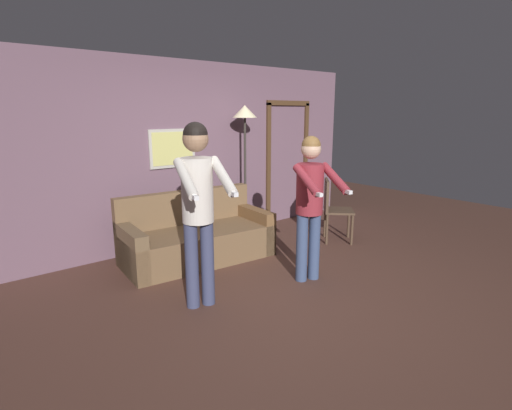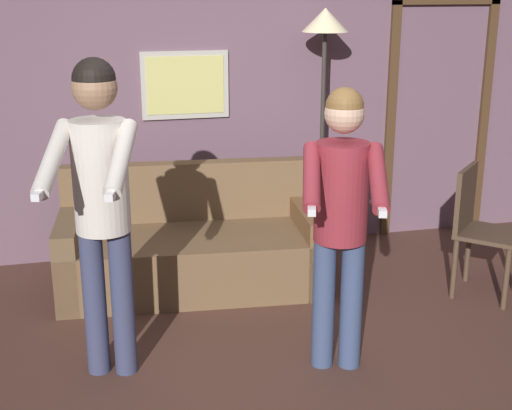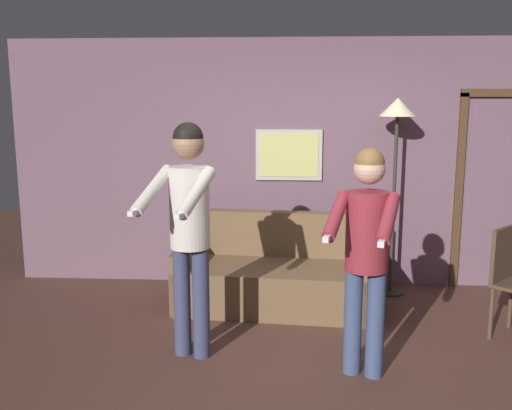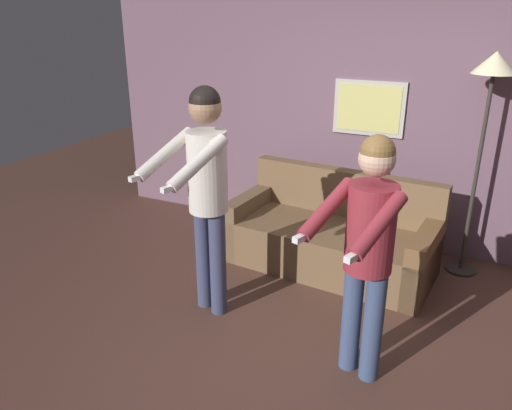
{
  "view_description": "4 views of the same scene",
  "coord_description": "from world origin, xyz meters",
  "px_view_note": "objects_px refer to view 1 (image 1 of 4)",
  "views": [
    {
      "loc": [
        -2.9,
        -2.92,
        1.9
      ],
      "look_at": [
        -0.36,
        0.15,
        0.96
      ],
      "focal_mm": 28.0,
      "sensor_mm": 36.0,
      "label": 1
    },
    {
      "loc": [
        -1.05,
        -3.52,
        2.16
      ],
      "look_at": [
        -0.13,
        0.23,
        0.96
      ],
      "focal_mm": 50.0,
      "sensor_mm": 36.0,
      "label": 2
    },
    {
      "loc": [
        -0.24,
        -3.87,
        1.96
      ],
      "look_at": [
        -0.47,
        0.15,
        1.22
      ],
      "focal_mm": 40.0,
      "sensor_mm": 36.0,
      "label": 3
    },
    {
      "loc": [
        0.88,
        -2.75,
        2.3
      ],
      "look_at": [
        -0.52,
        0.15,
        1.03
      ],
      "focal_mm": 35.0,
      "sensor_mm": 36.0,
      "label": 4
    }
  ],
  "objects_px": {
    "person_standing_left": "(198,197)",
    "dining_chair_distant": "(333,206)",
    "couch": "(197,239)",
    "torchiere_lamp": "(245,126)",
    "person_standing_right": "(310,196)"
  },
  "relations": [
    {
      "from": "person_standing_left",
      "to": "dining_chair_distant",
      "type": "bearing_deg",
      "value": 11.42
    },
    {
      "from": "couch",
      "to": "torchiere_lamp",
      "type": "bearing_deg",
      "value": 20.64
    },
    {
      "from": "person_standing_right",
      "to": "couch",
      "type": "bearing_deg",
      "value": 114.56
    },
    {
      "from": "couch",
      "to": "person_standing_left",
      "type": "xyz_separation_m",
      "value": [
        -0.65,
        -1.15,
        0.83
      ]
    },
    {
      "from": "couch",
      "to": "person_standing_left",
      "type": "relative_size",
      "value": 1.09
    },
    {
      "from": "dining_chair_distant",
      "to": "person_standing_left",
      "type": "bearing_deg",
      "value": -168.58
    },
    {
      "from": "person_standing_left",
      "to": "couch",
      "type": "bearing_deg",
      "value": 60.55
    },
    {
      "from": "person_standing_right",
      "to": "person_standing_left",
      "type": "bearing_deg",
      "value": 169.42
    },
    {
      "from": "couch",
      "to": "torchiere_lamp",
      "type": "distance_m",
      "value": 1.87
    },
    {
      "from": "torchiere_lamp",
      "to": "dining_chair_distant",
      "type": "distance_m",
      "value": 1.78
    },
    {
      "from": "person_standing_right",
      "to": "dining_chair_distant",
      "type": "distance_m",
      "value": 1.61
    },
    {
      "from": "person_standing_left",
      "to": "dining_chair_distant",
      "type": "relative_size",
      "value": 1.94
    },
    {
      "from": "person_standing_left",
      "to": "person_standing_right",
      "type": "xyz_separation_m",
      "value": [
        1.29,
        -0.24,
        -0.12
      ]
    },
    {
      "from": "torchiere_lamp",
      "to": "person_standing_left",
      "type": "height_order",
      "value": "torchiere_lamp"
    },
    {
      "from": "couch",
      "to": "person_standing_left",
      "type": "height_order",
      "value": "person_standing_left"
    }
  ]
}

